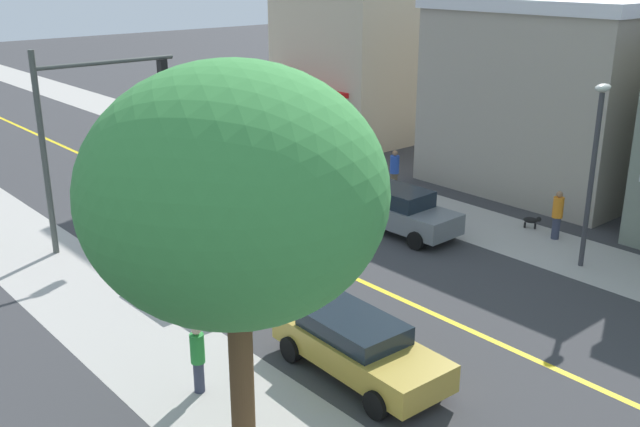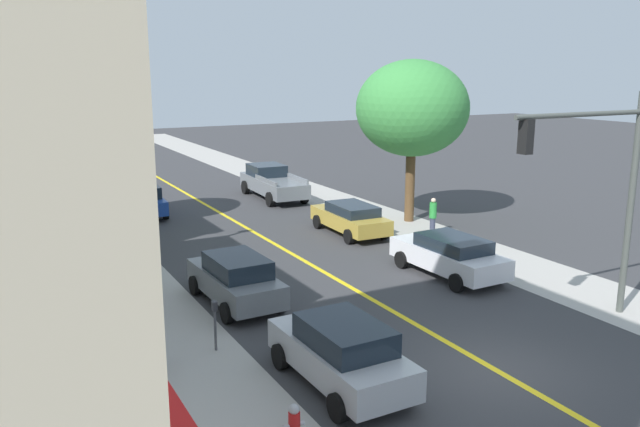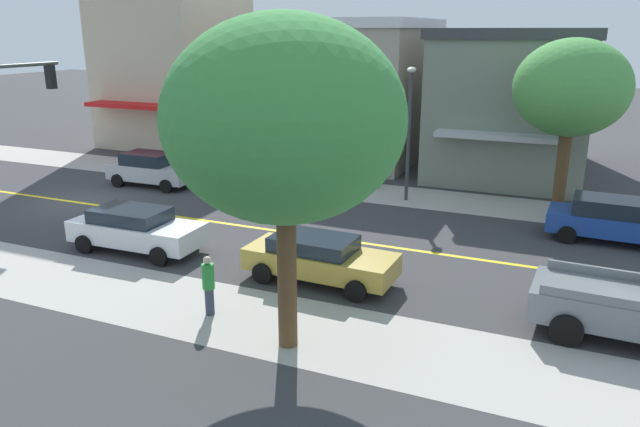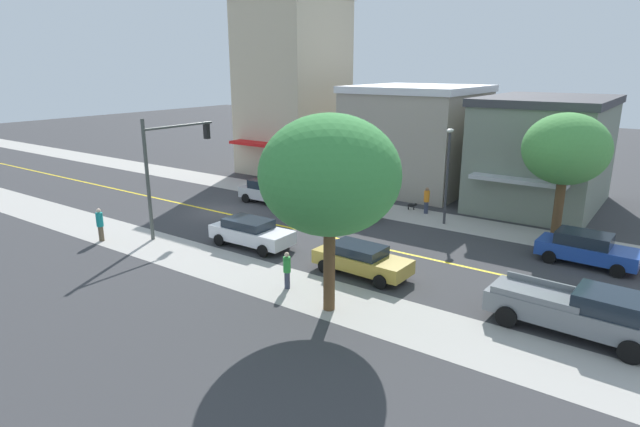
{
  "view_description": "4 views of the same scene",
  "coord_description": "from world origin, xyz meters",
  "views": [
    {
      "loc": [
        14.25,
        24.06,
        9.22
      ],
      "look_at": [
        0.66,
        8.33,
        2.03
      ],
      "focal_mm": 40.93,
      "sensor_mm": 36.0,
      "label": 1
    },
    {
      "loc": [
        -10.78,
        -10.97,
        7.29
      ],
      "look_at": [
        0.17,
        9.49,
        2.07
      ],
      "focal_mm": 36.15,
      "sensor_mm": 36.0,
      "label": 2
    },
    {
      "loc": [
        19.3,
        19.99,
        7.35
      ],
      "look_at": [
        0.89,
        12.05,
        1.2
      ],
      "focal_mm": 33.85,
      "sensor_mm": 36.0,
      "label": 3
    },
    {
      "loc": [
        23.33,
        24.88,
        9.4
      ],
      "look_at": [
        2.06,
        9.71,
        1.98
      ],
      "focal_mm": 29.39,
      "sensor_mm": 36.0,
      "label": 4
    }
  ],
  "objects": [
    {
      "name": "pedestrian_orange_shirt",
      "position": [
        -7.67,
        11.33,
        0.92
      ],
      "size": [
        0.37,
        0.37,
        1.75
      ],
      "rotation": [
        0.0,
        0.0,
        5.55
      ],
      "color": "#33384C",
      "rests_on": "ground"
    },
    {
      "name": "street_tree_right_corner",
      "position": [
        7.58,
        14.09,
        5.45
      ],
      "size": [
        5.35,
        5.35,
        7.75
      ],
      "color": "brown",
      "rests_on": "ground"
    },
    {
      "name": "silver_sedan_left_curb",
      "position": [
        -3.77,
        1.09,
        0.84
      ],
      "size": [
        2.03,
        4.31,
        1.62
      ],
      "rotation": [
        0.0,
        0.0,
        1.59
      ],
      "color": "#B7BABF",
      "rests_on": "ground"
    },
    {
      "name": "fire_hydrant",
      "position": [
        -5.76,
        -0.49,
        0.39
      ],
      "size": [
        0.44,
        0.24,
        0.8
      ],
      "color": "red",
      "rests_on": "ground"
    },
    {
      "name": "traffic_light_mast",
      "position": [
        4.68,
        1.12,
        4.39
      ],
      "size": [
        4.94,
        0.32,
        6.68
      ],
      "rotation": [
        0.0,
        0.0,
        3.14
      ],
      "color": "#474C47",
      "rests_on": "ground"
    },
    {
      "name": "grey_sedan_left_curb",
      "position": [
        -4.01,
        7.32,
        0.83
      ],
      "size": [
        2.04,
        4.34,
        1.6
      ],
      "rotation": [
        0.0,
        0.0,
        1.6
      ],
      "color": "slate",
      "rests_on": "ground"
    },
    {
      "name": "road_centerline_stripe",
      "position": [
        0.0,
        0.0,
        0.0
      ],
      "size": [
        0.2,
        126.0,
        0.0
      ],
      "primitive_type": "cube",
      "color": "yellow",
      "rests_on": "ground"
    },
    {
      "name": "ground_plane",
      "position": [
        0.0,
        0.0,
        0.0
      ],
      "size": [
        140.0,
        140.0,
        0.0
      ],
      "primitive_type": "plane",
      "color": "#38383A"
    },
    {
      "name": "sidewalk_left",
      "position": [
        -6.76,
        0.0,
        0.0
      ],
      "size": [
        3.41,
        126.0,
        0.01
      ],
      "primitive_type": "cube",
      "color": "#ADA8A0",
      "rests_on": "ground"
    },
    {
      "name": "white_sedan_right_curb",
      "position": [
        3.76,
        6.39,
        0.79
      ],
      "size": [
        2.13,
        4.7,
        1.48
      ],
      "rotation": [
        0.0,
        0.0,
        1.59
      ],
      "color": "silver",
      "rests_on": "ground"
    },
    {
      "name": "pedestrian_blue_shirt",
      "position": [
        -7.4,
        3.77,
        0.95
      ],
      "size": [
        0.39,
        0.39,
        1.8
      ],
      "rotation": [
        0.0,
        0.0,
        4.16
      ],
      "color": "brown",
      "rests_on": "ground"
    },
    {
      "name": "pale_office_building",
      "position": [
        -14.31,
        7.28,
        3.97
      ],
      "size": [
        9.78,
        9.06,
        7.9
      ],
      "rotation": [
        0.0,
        0.0,
        -1.57
      ],
      "color": "#A39989",
      "rests_on": "ground"
    },
    {
      "name": "sidewalk_right",
      "position": [
        6.76,
        0.0,
        0.0
      ],
      "size": [
        3.41,
        126.0,
        0.01
      ],
      "primitive_type": "cube",
      "color": "#ADA8A0",
      "rests_on": "ground"
    },
    {
      "name": "small_dog",
      "position": [
        -7.93,
        10.2,
        0.32
      ],
      "size": [
        0.45,
        0.62,
        0.48
      ],
      "rotation": [
        0.0,
        0.0,
        2.08
      ],
      "color": "black",
      "rests_on": "ground"
    },
    {
      "name": "pedestrian_green_shirt",
      "position": [
        6.96,
        11.45,
        0.88
      ],
      "size": [
        0.33,
        0.33,
        1.67
      ],
      "rotation": [
        0.0,
        0.0,
        3.04
      ],
      "color": "#33384C",
      "rests_on": "ground"
    },
    {
      "name": "gold_sedan_right_curb",
      "position": [
        3.72,
        13.24,
        0.75
      ],
      "size": [
        2.09,
        4.64,
        1.4
      ],
      "rotation": [
        0.0,
        0.0,
        1.54
      ],
      "color": "#B29338",
      "rests_on": "ground"
    },
    {
      "name": "street_lamp",
      "position": [
        -6.17,
        13.22,
        3.65
      ],
      "size": [
        0.7,
        0.36,
        5.83
      ],
      "color": "#38383D",
      "rests_on": "ground"
    },
    {
      "name": "parking_meter",
      "position": [
        -5.74,
        4.31,
        0.9
      ],
      "size": [
        0.12,
        0.18,
        1.37
      ],
      "color": "#4C4C51",
      "rests_on": "ground"
    }
  ]
}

